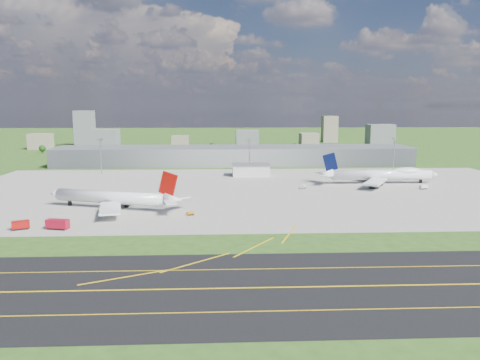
{
  "coord_description": "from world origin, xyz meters",
  "views": [
    {
      "loc": [
        -12.5,
        -232.69,
        49.85
      ],
      "look_at": [
        -1.1,
        23.96,
        9.0
      ],
      "focal_mm": 35.0,
      "sensor_mm": 36.0,
      "label": 1
    }
  ],
  "objects_px": {
    "airliner_blue_quad": "(382,175)",
    "tug_yellow": "(190,214)",
    "airliner_red_twin": "(115,198)",
    "crash_tender": "(21,225)",
    "van_white_near": "(303,187)",
    "van_white_far": "(423,187)",
    "fire_truck": "(58,225)"
  },
  "relations": [
    {
      "from": "fire_truck",
      "to": "airliner_blue_quad",
      "type": "bearing_deg",
      "value": 45.84
    },
    {
      "from": "van_white_near",
      "to": "van_white_far",
      "type": "height_order",
      "value": "van_white_far"
    },
    {
      "from": "airliner_blue_quad",
      "to": "tug_yellow",
      "type": "relative_size",
      "value": 21.1
    },
    {
      "from": "fire_truck",
      "to": "tug_yellow",
      "type": "xyz_separation_m",
      "value": [
        52.64,
        22.32,
        -1.14
      ]
    },
    {
      "from": "crash_tender",
      "to": "van_white_far",
      "type": "bearing_deg",
      "value": -1.11
    },
    {
      "from": "airliner_blue_quad",
      "to": "tug_yellow",
      "type": "height_order",
      "value": "airliner_blue_quad"
    },
    {
      "from": "airliner_red_twin",
      "to": "tug_yellow",
      "type": "xyz_separation_m",
      "value": [
        37.35,
        -15.52,
        -4.41
      ]
    },
    {
      "from": "fire_truck",
      "to": "van_white_near",
      "type": "height_order",
      "value": "fire_truck"
    },
    {
      "from": "van_white_near",
      "to": "van_white_far",
      "type": "bearing_deg",
      "value": -69.89
    },
    {
      "from": "airliner_red_twin",
      "to": "airliner_blue_quad",
      "type": "height_order",
      "value": "airliner_blue_quad"
    },
    {
      "from": "tug_yellow",
      "to": "van_white_far",
      "type": "bearing_deg",
      "value": -2.75
    },
    {
      "from": "airliner_blue_quad",
      "to": "fire_truck",
      "type": "height_order",
      "value": "airliner_blue_quad"
    },
    {
      "from": "airliner_red_twin",
      "to": "tug_yellow",
      "type": "distance_m",
      "value": 40.68
    },
    {
      "from": "crash_tender",
      "to": "van_white_far",
      "type": "distance_m",
      "value": 220.82
    },
    {
      "from": "crash_tender",
      "to": "van_white_near",
      "type": "relative_size",
      "value": 1.5
    },
    {
      "from": "airliner_red_twin",
      "to": "van_white_far",
      "type": "height_order",
      "value": "airliner_red_twin"
    },
    {
      "from": "airliner_blue_quad",
      "to": "fire_truck",
      "type": "xyz_separation_m",
      "value": [
        -170.89,
        -106.1,
        -3.67
      ]
    },
    {
      "from": "tug_yellow",
      "to": "van_white_far",
      "type": "distance_m",
      "value": 150.08
    },
    {
      "from": "fire_truck",
      "to": "van_white_far",
      "type": "xyz_separation_m",
      "value": [
        189.19,
        84.58,
        -0.72
      ]
    },
    {
      "from": "airliner_red_twin",
      "to": "crash_tender",
      "type": "relative_size",
      "value": 9.45
    },
    {
      "from": "airliner_red_twin",
      "to": "fire_truck",
      "type": "distance_m",
      "value": 40.94
    },
    {
      "from": "airliner_blue_quad",
      "to": "tug_yellow",
      "type": "bearing_deg",
      "value": -144.78
    },
    {
      "from": "airliner_blue_quad",
      "to": "van_white_far",
      "type": "relative_size",
      "value": 14.44
    },
    {
      "from": "crash_tender",
      "to": "van_white_far",
      "type": "height_order",
      "value": "crash_tender"
    },
    {
      "from": "fire_truck",
      "to": "van_white_far",
      "type": "distance_m",
      "value": 207.24
    },
    {
      "from": "airliner_blue_quad",
      "to": "van_white_near",
      "type": "distance_m",
      "value": 56.36
    },
    {
      "from": "airliner_red_twin",
      "to": "airliner_blue_quad",
      "type": "xyz_separation_m",
      "value": [
        155.59,
        68.26,
        0.4
      ]
    },
    {
      "from": "van_white_near",
      "to": "van_white_far",
      "type": "xyz_separation_m",
      "value": [
        72.13,
        -5.39,
        0.08
      ]
    },
    {
      "from": "tug_yellow",
      "to": "van_white_near",
      "type": "xyz_separation_m",
      "value": [
        64.43,
        67.65,
        0.33
      ]
    },
    {
      "from": "crash_tender",
      "to": "van_white_near",
      "type": "bearing_deg",
      "value": 10.65
    },
    {
      "from": "fire_truck",
      "to": "airliner_red_twin",
      "type": "bearing_deg",
      "value": 82.0
    },
    {
      "from": "van_white_near",
      "to": "tug_yellow",
      "type": "bearing_deg",
      "value": 160.78
    }
  ]
}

